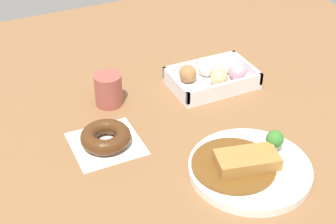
{
  "coord_description": "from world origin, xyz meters",
  "views": [
    {
      "loc": [
        0.38,
        0.71,
        0.65
      ],
      "look_at": [
        -0.01,
        -0.09,
        0.03
      ],
      "focal_mm": 53.07,
      "sensor_mm": 36.0,
      "label": 1
    }
  ],
  "objects_px": {
    "curry_plate": "(249,166)",
    "chocolate_ring_donut": "(106,137)",
    "coffee_mug": "(108,90)",
    "donut_box": "(214,76)"
  },
  "relations": [
    {
      "from": "curry_plate",
      "to": "chocolate_ring_donut",
      "type": "bearing_deg",
      "value": -42.39
    },
    {
      "from": "curry_plate",
      "to": "donut_box",
      "type": "height_order",
      "value": "curry_plate"
    },
    {
      "from": "donut_box",
      "to": "chocolate_ring_donut",
      "type": "xyz_separation_m",
      "value": [
        0.32,
        0.11,
        -0.01
      ]
    },
    {
      "from": "curry_plate",
      "to": "chocolate_ring_donut",
      "type": "height_order",
      "value": "curry_plate"
    },
    {
      "from": "curry_plate",
      "to": "chocolate_ring_donut",
      "type": "relative_size",
      "value": 1.68
    },
    {
      "from": "donut_box",
      "to": "chocolate_ring_donut",
      "type": "height_order",
      "value": "donut_box"
    },
    {
      "from": "chocolate_ring_donut",
      "to": "curry_plate",
      "type": "bearing_deg",
      "value": 137.61
    },
    {
      "from": "donut_box",
      "to": "chocolate_ring_donut",
      "type": "distance_m",
      "value": 0.34
    },
    {
      "from": "coffee_mug",
      "to": "chocolate_ring_donut",
      "type": "bearing_deg",
      "value": 67.72
    },
    {
      "from": "curry_plate",
      "to": "coffee_mug",
      "type": "distance_m",
      "value": 0.38
    }
  ]
}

